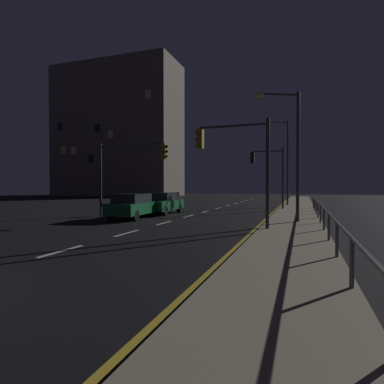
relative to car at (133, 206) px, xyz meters
name	(u,v)px	position (x,y,z in m)	size (l,w,h in m)	color
ground_plane	(191,216)	(2.82, 2.95, -0.82)	(112.00, 112.00, 0.00)	black
sidewalk_right	(295,218)	(9.65, 2.95, -0.75)	(2.92, 77.00, 0.14)	gray
lane_markings_center	(206,212)	(2.82, 6.45, -0.82)	(0.14, 50.00, 0.01)	silver
lane_edge_line	(274,212)	(7.94, 7.95, -0.82)	(0.14, 53.00, 0.01)	gold
car	(133,206)	(0.00, 0.00, 0.00)	(2.06, 4.49, 1.57)	#14592D
car_oncoming	(163,203)	(0.34, 3.71, 0.00)	(1.92, 4.44, 1.57)	#14592D
traffic_light_near_right	(234,152)	(7.02, -2.95, 2.82)	(3.55, 0.34, 4.99)	#2D3033
traffic_light_far_left	(130,163)	(-0.55, 0.53, 2.75)	(5.29, 0.76, 4.95)	#2D3033
traffic_light_near_left	(268,167)	(7.32, 9.95, 2.85)	(2.86, 0.34, 5.09)	#38383D
street_lamp_across_street	(290,143)	(9.42, 0.14, 3.56)	(2.35, 1.22, 6.94)	#38383D
street_lamp_corner	(285,155)	(8.38, 15.14, 4.27)	(2.12, 1.10, 8.32)	#38383D
barrier_fence	(324,213)	(10.96, -2.67, 0.05)	(0.09, 27.85, 0.98)	#59595E
building_distant	(118,131)	(-25.33, 38.46, 12.16)	(25.02, 10.43, 25.97)	#6B6056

